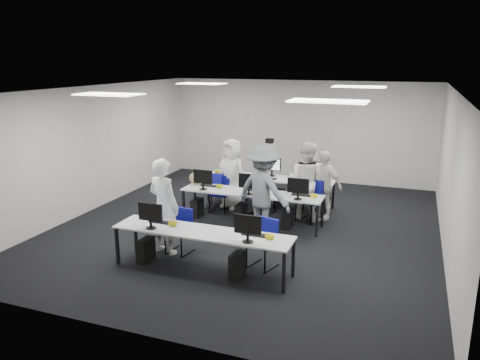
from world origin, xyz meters
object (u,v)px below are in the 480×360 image
at_px(chair_2, 220,200).
at_px(chair_7, 305,205).
at_px(chair_3, 259,203).
at_px(chair_6, 264,202).
at_px(photographer, 263,191).
at_px(chair_4, 310,208).
at_px(student_0, 164,206).
at_px(student_1, 306,181).
at_px(chair_0, 180,239).
at_px(desk_mid, 251,194).
at_px(chair_1, 263,252).
at_px(student_2, 232,174).
at_px(desk_front, 202,234).
at_px(student_3, 323,185).
at_px(chair_5, 216,196).

xyz_separation_m(chair_2, chair_7, (2.06, 0.25, 0.03)).
height_order(chair_3, chair_6, chair_3).
bearing_deg(photographer, chair_7, -92.29).
bearing_deg(chair_7, chair_4, -30.91).
bearing_deg(student_0, chair_3, -95.44).
xyz_separation_m(chair_2, student_1, (2.09, 0.12, 0.64)).
xyz_separation_m(chair_0, chair_2, (-0.27, 2.59, 0.00)).
height_order(desk_mid, chair_6, chair_6).
relative_size(desk_mid, student_0, 1.73).
bearing_deg(desk_mid, chair_1, -65.71).
relative_size(chair_0, student_2, 0.48).
bearing_deg(chair_2, student_2, 55.79).
bearing_deg(chair_6, chair_0, -84.40).
relative_size(desk_front, student_2, 1.84).
relative_size(desk_mid, chair_2, 3.78).
height_order(desk_front, chair_6, chair_6).
xyz_separation_m(chair_2, student_3, (2.44, 0.34, 0.53)).
relative_size(desk_front, chair_2, 3.78).
distance_m(student_0, student_3, 3.90).
bearing_deg(chair_4, chair_7, 149.67).
distance_m(student_1, photographer, 1.44).
height_order(chair_7, photographer, photographer).
height_order(desk_front, student_1, student_1).
bearing_deg(desk_front, chair_2, 107.72).
distance_m(student_0, student_1, 3.51).
bearing_deg(chair_0, chair_1, 5.50).
bearing_deg(student_3, student_0, -109.48).
xyz_separation_m(chair_7, student_3, (0.38, 0.08, 0.50)).
bearing_deg(student_2, desk_front, -53.16).
bearing_deg(student_2, photographer, -25.89).
relative_size(chair_6, student_0, 0.45).
bearing_deg(chair_4, chair_3, -159.27).
bearing_deg(chair_4, chair_5, -162.00).
bearing_deg(photographer, desk_front, 96.07).
relative_size(chair_2, chair_7, 0.89).
xyz_separation_m(chair_0, student_1, (1.83, 2.72, 0.64)).
relative_size(chair_3, chair_7, 0.91).
xyz_separation_m(chair_6, student_1, (1.03, -0.09, 0.64)).
bearing_deg(desk_mid, photographer, -51.88).
relative_size(chair_6, student_2, 0.48).
height_order(chair_5, student_2, student_2).
height_order(chair_3, student_0, student_0).
height_order(desk_front, desk_mid, same).
height_order(chair_0, student_3, student_3).
xyz_separation_m(chair_5, chair_6, (1.23, 0.00, -0.03)).
height_order(student_1, student_3, student_1).
xyz_separation_m(chair_0, student_2, (-0.08, 2.93, 0.60)).
xyz_separation_m(chair_3, student_1, (1.11, 0.05, 0.64)).
distance_m(chair_1, chair_3, 2.92).
height_order(chair_3, student_2, student_2).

